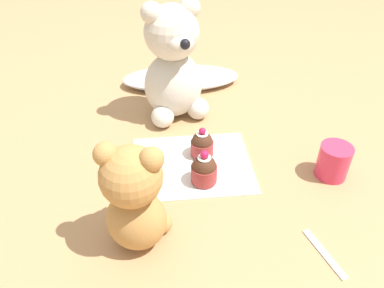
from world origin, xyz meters
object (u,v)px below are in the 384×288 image
Objects in this scene: cupcake_near_cream_bear at (202,144)px; cupcake_near_tan_bear at (204,169)px; teddy_bear_cream at (173,65)px; teddy_bear_tan at (135,198)px; juice_glass at (334,161)px; teaspoon at (324,253)px.

cupcake_near_tan_bear reaches higher than cupcake_near_cream_bear.
teddy_bear_cream reaches higher than teddy_bear_tan.
juice_glass is 0.21m from teaspoon.
cupcake_near_tan_bear is (0.04, -0.26, -0.10)m from teddy_bear_cream.
juice_glass reaches higher than teaspoon.
juice_glass is at bearing -19.09° from cupcake_near_cream_bear.
cupcake_near_cream_bear is 0.92× the size of cupcake_near_tan_bear.
teddy_bear_cream is 2.74× the size of teaspoon.
teddy_bear_tan is 1.98× the size of teaspoon.
cupcake_near_tan_bear reaches higher than teaspoon.
teaspoon is (-0.08, -0.18, -0.03)m from juice_glass.
cupcake_near_cream_bear is at bearing 160.91° from juice_glass.
teddy_bear_tan is 0.26m from cupcake_near_cream_bear.
teddy_bear_cream is at bearing 98.89° from cupcake_near_tan_bear.
teddy_bear_cream is 0.41m from juice_glass.
teaspoon is (0.30, -0.06, -0.10)m from teddy_bear_tan.
cupcake_near_cream_bear is 0.32m from teaspoon.
teddy_bear_cream is 3.98× the size of juice_glass.
teddy_bear_cream is 4.19× the size of cupcake_near_cream_bear.
cupcake_near_cream_bear reaches higher than teaspoon.
cupcake_near_tan_bear is at bearing -98.37° from teddy_bear_cream.
teaspoon is (0.21, -0.45, -0.13)m from teddy_bear_cream.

